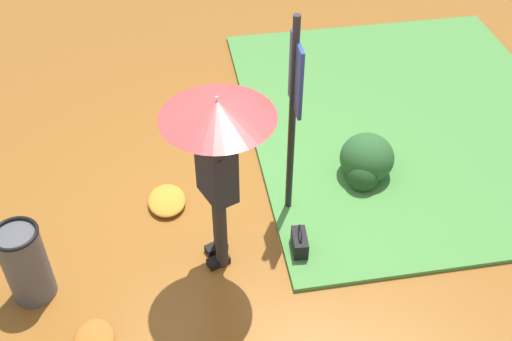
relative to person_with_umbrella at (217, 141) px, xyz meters
The scene contains 9 objects.
ground_plane 1.58m from the person_with_umbrella, 166.87° to the left, with size 18.00×18.00×0.00m, color brown.
grass_verge 3.58m from the person_with_umbrella, 126.26° to the left, with size 4.80×4.00×0.05m.
person_with_umbrella is the anchor object (origin of this frame).
info_sign_post 1.03m from the person_with_umbrella, 128.70° to the left, with size 0.44×0.07×2.30m.
handbag 1.62m from the person_with_umbrella, 90.25° to the left, with size 0.31×0.16×0.37m.
trash_bin 2.13m from the person_with_umbrella, 87.96° to the right, with size 0.42×0.42×0.83m.
shrub_cluster 2.38m from the person_with_umbrella, 119.08° to the left, with size 0.67×0.61×0.54m.
leaf_pile_near_person 2.08m from the person_with_umbrella, 59.46° to the right, with size 0.45×0.36×0.10m.
leaf_pile_far_path 1.82m from the person_with_umbrella, 151.37° to the right, with size 0.51×0.41×0.11m.
Camera 1 is at (4.34, -0.43, 4.83)m, focal length 44.05 mm.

